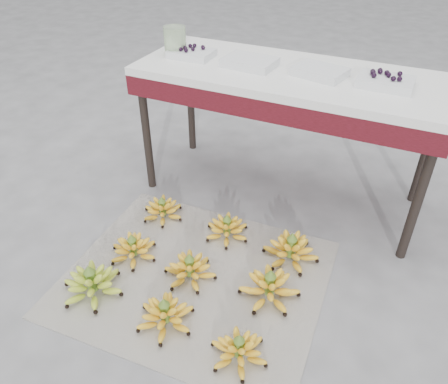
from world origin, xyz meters
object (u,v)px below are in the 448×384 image
at_px(bunch_front_right, 239,350).
at_px(vendor_table, 288,87).
at_px(bunch_mid_center, 190,269).
at_px(bunch_back_center, 227,229).
at_px(bunch_back_right, 291,250).
at_px(bunch_front_center, 165,315).
at_px(tray_right, 320,72).
at_px(tray_left, 250,62).
at_px(bunch_front_left, 92,283).
at_px(bunch_back_left, 163,210).
at_px(newspaper_mat, 196,278).
at_px(tray_far_right, 385,81).
at_px(glass_jar, 175,41).
at_px(tray_far_left, 192,53).
at_px(bunch_mid_left, 133,249).
at_px(bunch_mid_right, 270,287).

distance_m(bunch_front_right, vendor_table, 1.39).
bearing_deg(bunch_mid_center, bunch_front_right, -31.22).
bearing_deg(bunch_back_center, bunch_back_right, -27.98).
xyz_separation_m(bunch_front_center, tray_right, (0.28, 1.18, 0.76)).
bearing_deg(tray_left, bunch_front_left, -105.08).
xyz_separation_m(bunch_front_left, bunch_back_left, (-0.01, 0.64, -0.01)).
height_order(newspaper_mat, tray_far_right, tray_far_right).
height_order(bunch_mid_center, glass_jar, glass_jar).
height_order(newspaper_mat, tray_left, tray_left).
height_order(newspaper_mat, tray_far_left, tray_far_left).
bearing_deg(bunch_front_right, vendor_table, 107.98).
relative_size(bunch_back_left, bunch_back_center, 0.95).
bearing_deg(bunch_front_left, bunch_front_right, 10.12).
relative_size(bunch_mid_left, bunch_back_right, 0.95).
relative_size(bunch_front_center, bunch_back_right, 1.17).
xyz_separation_m(bunch_mid_left, tray_left, (0.28, 0.86, 0.76)).
bearing_deg(bunch_back_center, bunch_mid_center, -120.21).
xyz_separation_m(vendor_table, tray_far_right, (0.49, -0.01, 0.12)).
height_order(bunch_back_left, bunch_back_right, bunch_back_right).
bearing_deg(vendor_table, bunch_mid_right, -73.98).
height_order(bunch_front_left, tray_right, tray_right).
relative_size(bunch_front_left, bunch_front_center, 1.00).
bearing_deg(bunch_back_center, newspaper_mat, -116.52).
xyz_separation_m(newspaper_mat, bunch_front_left, (-0.40, -0.29, 0.06)).
bearing_deg(tray_right, tray_far_right, -0.27).
xyz_separation_m(bunch_mid_center, tray_far_right, (0.65, 0.89, 0.76)).
bearing_deg(glass_jar, tray_far_right, 1.25).
relative_size(newspaper_mat, bunch_mid_left, 4.47).
bearing_deg(bunch_front_center, glass_jar, 140.04).
height_order(bunch_mid_left, tray_left, tray_left).
bearing_deg(bunch_front_left, newspaper_mat, 48.80).
height_order(bunch_mid_right, tray_far_left, tray_far_left).
relative_size(bunch_front_right, tray_left, 0.92).
xyz_separation_m(newspaper_mat, tray_far_right, (0.62, 0.88, 0.82)).
xyz_separation_m(newspaper_mat, bunch_front_center, (0.01, -0.30, 0.06)).
relative_size(bunch_back_right, glass_jar, 1.86).
relative_size(newspaper_mat, tray_far_right, 4.68).
bearing_deg(bunch_back_right, newspaper_mat, -137.63).
bearing_deg(tray_far_left, bunch_mid_left, -84.38).
bearing_deg(bunch_back_left, tray_left, 79.37).
bearing_deg(vendor_table, bunch_front_left, -114.31).
height_order(bunch_front_center, tray_far_left, tray_far_left).
relative_size(bunch_mid_right, tray_far_left, 1.31).
distance_m(newspaper_mat, tray_right, 1.23).
bearing_deg(bunch_front_right, bunch_mid_right, 96.78).
height_order(bunch_front_right, glass_jar, glass_jar).
bearing_deg(glass_jar, bunch_front_right, -51.72).
bearing_deg(bunch_back_center, bunch_front_left, -146.98).
height_order(newspaper_mat, bunch_mid_center, bunch_mid_center).
relative_size(bunch_back_left, vendor_table, 0.18).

